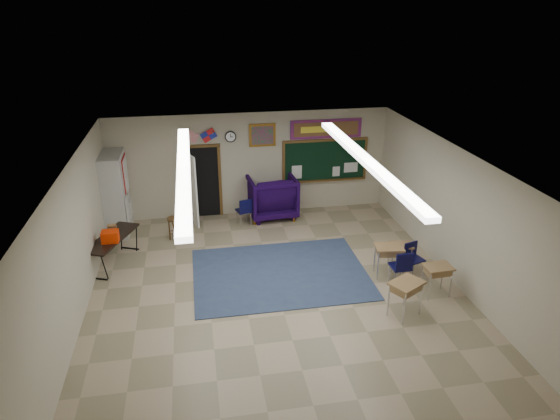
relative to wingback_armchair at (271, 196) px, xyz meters
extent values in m
plane|color=gray|center=(-0.54, -4.15, -0.62)|extent=(9.00, 9.00, 0.00)
cube|color=#AFA98E|center=(-0.54, 0.35, 0.88)|extent=(8.00, 0.04, 3.00)
cube|color=#AFA98E|center=(-0.54, -8.65, 0.88)|extent=(8.00, 0.04, 3.00)
cube|color=#AFA98E|center=(-4.54, -4.15, 0.88)|extent=(0.04, 9.00, 3.00)
cube|color=#AFA98E|center=(3.46, -4.15, 0.88)|extent=(0.04, 9.00, 3.00)
cube|color=silver|center=(-0.54, -4.15, 2.38)|extent=(8.00, 9.00, 0.04)
cube|color=#2E3E58|center=(-0.34, -3.35, -0.61)|extent=(4.00, 3.00, 0.02)
cube|color=black|center=(-1.94, 0.34, 0.43)|extent=(0.95, 0.04, 2.10)
cube|color=white|center=(-2.29, -0.10, 0.41)|extent=(0.35, 0.86, 2.05)
cube|color=brown|center=(1.66, 0.32, 0.88)|extent=(2.55, 0.05, 1.30)
cube|color=black|center=(1.66, 0.30, 0.88)|extent=(2.40, 0.03, 1.15)
cube|color=brown|center=(1.66, 0.26, 0.28)|extent=(2.40, 0.12, 0.04)
cube|color=red|center=(1.66, 0.32, 1.83)|extent=(2.10, 0.04, 0.55)
cube|color=brown|center=(1.66, 0.31, 1.83)|extent=(1.90, 0.03, 0.40)
cube|color=#905E1C|center=(-0.19, 0.32, 1.73)|extent=(0.75, 0.05, 0.65)
cube|color=#A51466|center=(-0.19, 0.30, 1.73)|extent=(0.62, 0.03, 0.52)
cylinder|color=black|center=(-1.09, 0.32, 1.73)|extent=(0.32, 0.05, 0.32)
cylinder|color=white|center=(-1.09, 0.30, 1.73)|extent=(0.26, 0.02, 0.26)
cube|color=#AFB0AB|center=(-4.26, -0.30, 0.48)|extent=(0.55, 1.25, 2.20)
imported|color=black|center=(0.00, 0.00, 0.00)|extent=(1.44, 1.47, 1.25)
cube|color=olive|center=(2.08, -3.86, 0.11)|extent=(0.69, 0.56, 0.04)
cube|color=brown|center=(2.08, -3.86, 0.01)|extent=(0.60, 0.48, 0.13)
cube|color=olive|center=(2.48, -3.60, 0.00)|extent=(0.58, 0.46, 0.04)
cube|color=brown|center=(2.48, -3.60, -0.09)|extent=(0.50, 0.39, 0.11)
cube|color=olive|center=(1.84, -5.40, 0.13)|extent=(0.80, 0.74, 0.04)
cube|color=brown|center=(1.84, -5.40, 0.02)|extent=(0.69, 0.63, 0.13)
cube|color=olive|center=(2.81, -4.81, 0.06)|extent=(0.61, 0.47, 0.04)
cube|color=brown|center=(2.81, -4.81, -0.04)|extent=(0.53, 0.40, 0.12)
cube|color=black|center=(-4.19, -2.16, 0.06)|extent=(1.18, 1.80, 0.05)
cube|color=red|center=(-4.17, -2.40, 0.22)|extent=(0.38, 0.29, 0.27)
cylinder|color=#472F15|center=(-2.77, -1.08, -0.03)|extent=(0.35, 0.35, 0.04)
torus|color=#472F15|center=(-2.77, -1.08, -0.42)|extent=(0.29, 0.29, 0.02)
camera|label=1|loc=(-2.12, -13.28, 5.35)|focal=32.00mm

